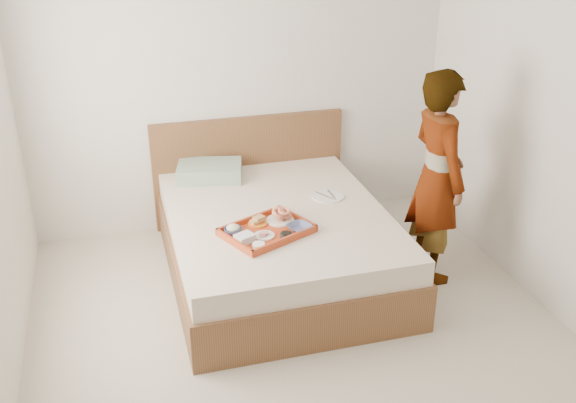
{
  "coord_description": "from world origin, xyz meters",
  "views": [
    {
      "loc": [
        -1.04,
        -3.18,
        2.65
      ],
      "look_at": [
        0.1,
        0.9,
        0.65
      ],
      "focal_mm": 40.99,
      "sensor_mm": 36.0,
      "label": 1
    }
  ],
  "objects_px": {
    "dinner_plate": "(328,196)",
    "person": "(437,177)",
    "bed": "(278,243)",
    "tray": "(267,230)"
  },
  "relations": [
    {
      "from": "bed",
      "to": "tray",
      "type": "height_order",
      "value": "tray"
    },
    {
      "from": "tray",
      "to": "person",
      "type": "bearing_deg",
      "value": -23.61
    },
    {
      "from": "dinner_plate",
      "to": "person",
      "type": "xyz_separation_m",
      "value": [
        0.68,
        -0.43,
        0.26
      ]
    },
    {
      "from": "dinner_plate",
      "to": "person",
      "type": "relative_size",
      "value": 0.16
    },
    {
      "from": "bed",
      "to": "person",
      "type": "xyz_separation_m",
      "value": [
        1.11,
        -0.29,
        0.53
      ]
    },
    {
      "from": "bed",
      "to": "tray",
      "type": "xyz_separation_m",
      "value": [
        -0.16,
        -0.31,
        0.29
      ]
    },
    {
      "from": "bed",
      "to": "tray",
      "type": "bearing_deg",
      "value": -117.09
    },
    {
      "from": "tray",
      "to": "dinner_plate",
      "type": "relative_size",
      "value": 2.28
    },
    {
      "from": "tray",
      "to": "bed",
      "type": "bearing_deg",
      "value": 38.23
    },
    {
      "from": "bed",
      "to": "person",
      "type": "relative_size",
      "value": 1.26
    }
  ]
}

